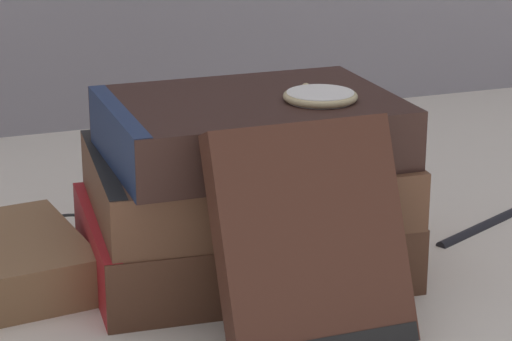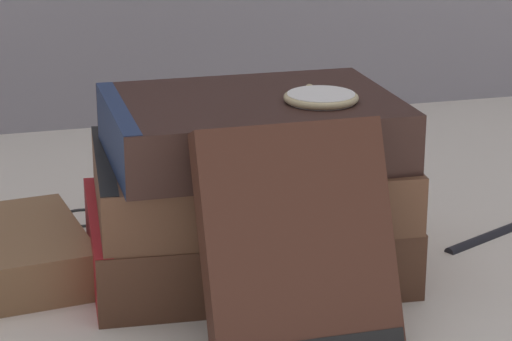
# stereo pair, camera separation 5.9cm
# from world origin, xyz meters

# --- Properties ---
(ground_plane) EXTENTS (3.00, 3.00, 0.00)m
(ground_plane) POSITION_xyz_m (0.00, 0.00, 0.00)
(ground_plane) COLOR beige
(book_flat_bottom) EXTENTS (0.23, 0.18, 0.05)m
(book_flat_bottom) POSITION_xyz_m (0.03, 0.05, 0.02)
(book_flat_bottom) COLOR #4C2D1E
(book_flat_bottom) RESTS_ON ground_plane
(book_flat_middle) EXTENTS (0.23, 0.19, 0.04)m
(book_flat_middle) POSITION_xyz_m (0.03, 0.05, 0.07)
(book_flat_middle) COLOR brown
(book_flat_middle) RESTS_ON book_flat_bottom
(book_flat_top) EXTENTS (0.20, 0.15, 0.04)m
(book_flat_top) POSITION_xyz_m (0.03, 0.03, 0.11)
(book_flat_top) COLOR #331E19
(book_flat_top) RESTS_ON book_flat_middle
(book_leaning_front) EXTENTS (0.12, 0.08, 0.14)m
(book_leaning_front) POSITION_xyz_m (0.04, -0.08, 0.07)
(book_leaning_front) COLOR #422319
(book_leaning_front) RESTS_ON ground_plane
(pocket_watch) EXTENTS (0.05, 0.05, 0.01)m
(pocket_watch) POSITION_xyz_m (0.08, 0.01, 0.13)
(pocket_watch) COLOR white
(pocket_watch) RESTS_ON book_flat_top
(reading_glasses) EXTENTS (0.10, 0.07, 0.00)m
(reading_glasses) POSITION_xyz_m (-0.04, 0.17, 0.00)
(reading_glasses) COLOR black
(reading_glasses) RESTS_ON ground_plane
(fountain_pen) EXTENTS (0.12, 0.06, 0.01)m
(fountain_pen) POSITION_xyz_m (0.25, 0.05, 0.00)
(fountain_pen) COLOR black
(fountain_pen) RESTS_ON ground_plane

